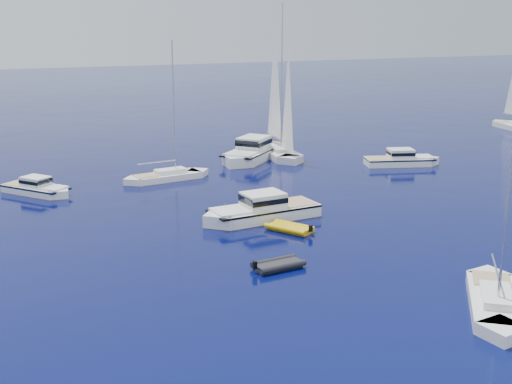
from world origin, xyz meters
TOP-DOWN VIEW (x-y plane):
  - motor_cruiser_centre at (-1.02, 26.30)m, footprint 10.10×3.62m
  - motor_cruiser_far_r at (20.34, 37.55)m, footprint 8.72×5.07m
  - motor_cruiser_distant at (7.61, 46.74)m, footprint 11.19×10.49m
  - motor_cruiser_horizon at (-15.36, 41.08)m, footprint 6.26×7.25m
  - sailboat_fore at (3.38, 6.87)m, footprint 8.12×9.23m
  - sailboat_centre at (-3.64, 41.47)m, footprint 9.27×3.41m
  - sailboat_sails_r at (10.78, 47.19)m, footprint 4.38×11.81m
  - tender_yellow at (-0.38, 22.84)m, footprint 3.40×3.98m
  - tender_grey_near at (-4.36, 16.65)m, footprint 3.37×2.07m
  - tender_grey_far at (-5.62, 42.17)m, footprint 4.27×3.36m

SIDE VIEW (x-z plane):
  - motor_cruiser_centre at x=-1.02m, z-range -1.30..1.30m
  - motor_cruiser_far_r at x=20.34m, z-range -1.09..1.09m
  - motor_cruiser_distant at x=7.61m, z-range -1.54..1.54m
  - motor_cruiser_horizon at x=-15.36m, z-range -0.97..0.97m
  - sailboat_fore at x=3.38m, z-range -7.20..7.20m
  - sailboat_centre at x=-3.64m, z-range -6.66..6.66m
  - sailboat_sails_r at x=10.78m, z-range -8.48..8.48m
  - tender_yellow at x=-0.38m, z-range -0.47..0.47m
  - tender_grey_near at x=-4.36m, z-range -0.47..0.47m
  - tender_grey_far at x=-5.62m, z-range -0.47..0.47m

